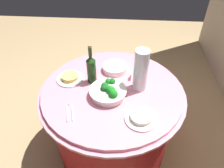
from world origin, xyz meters
name	(u,v)px	position (x,y,z in m)	size (l,w,h in m)	color
ground_plane	(112,144)	(0.00, 0.00, 0.00)	(6.00, 6.00, 0.00)	tan
buffet_table	(112,119)	(0.00, 0.00, 0.38)	(1.16, 1.16, 0.74)	maroon
broccoli_bowl	(108,92)	(0.08, -0.02, 0.78)	(0.28, 0.28, 0.11)	white
plate_stack	(115,68)	(-0.25, 0.01, 0.77)	(0.21, 0.21, 0.05)	white
wine_bottle	(91,68)	(-0.08, -0.17, 0.87)	(0.07, 0.07, 0.34)	#193D17
decorative_fruit_vase	(141,71)	(-0.03, 0.21, 0.90)	(0.11, 0.11, 0.34)	silver
serving_tongs	(69,112)	(0.27, -0.28, 0.74)	(0.17, 0.08, 0.01)	silver
food_plate_rice	(141,118)	(0.30, 0.22, 0.76)	(0.22, 0.22, 0.04)	white
food_plate_noodles	(70,78)	(-0.09, -0.35, 0.76)	(0.22, 0.22, 0.04)	white
label_placard_front	(131,76)	(-0.14, 0.15, 0.77)	(0.05, 0.01, 0.05)	white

